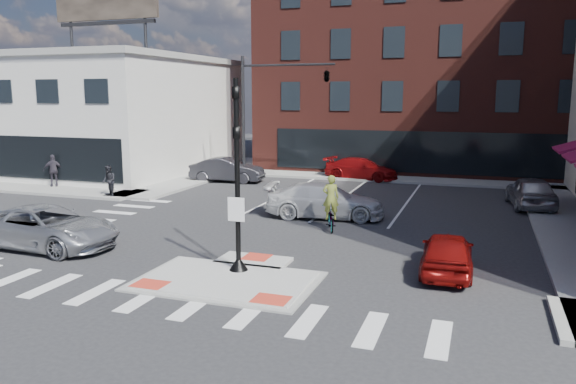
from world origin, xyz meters
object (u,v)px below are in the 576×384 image
at_px(white_pickup, 325,201).
at_px(cyclist, 331,212).
at_px(bg_car_silver, 531,192).
at_px(silver_suv, 46,227).
at_px(bg_car_dark, 227,170).
at_px(pedestrian_a, 109,181).
at_px(red_sedan, 447,253).
at_px(pedestrian_b, 53,170).
at_px(bg_car_red, 361,169).

height_order(white_pickup, cyclist, cyclist).
height_order(white_pickup, bg_car_silver, bg_car_silver).
height_order(silver_suv, bg_car_dark, bg_car_dark).
xyz_separation_m(bg_car_silver, pedestrian_a, (-21.50, -4.87, 0.19)).
bearing_deg(bg_car_dark, silver_suv, 176.49).
distance_m(white_pickup, pedestrian_a, 12.40).
bearing_deg(red_sedan, pedestrian_b, -23.40).
bearing_deg(bg_car_dark, red_sedan, -140.84).
relative_size(bg_car_silver, bg_car_red, 0.95).
height_order(red_sedan, pedestrian_b, pedestrian_b).
bearing_deg(red_sedan, cyclist, -43.67).
distance_m(cyclist, pedestrian_a, 13.58).
xyz_separation_m(red_sedan, bg_car_dark, (-14.73, 14.98, 0.11)).
height_order(white_pickup, pedestrian_b, pedestrian_b).
bearing_deg(cyclist, red_sedan, 119.07).
relative_size(bg_car_dark, pedestrian_a, 2.81).
distance_m(silver_suv, pedestrian_a, 10.01).
bearing_deg(bg_car_red, bg_car_silver, -113.90).
xyz_separation_m(white_pickup, pedestrian_a, (-12.38, 0.73, 0.21)).
height_order(bg_car_dark, bg_car_red, bg_car_dark).
bearing_deg(bg_car_red, pedestrian_b, 129.94).
xyz_separation_m(bg_car_dark, bg_car_silver, (18.00, -2.71, 0.02)).
bearing_deg(bg_car_silver, pedestrian_a, 5.70).
relative_size(silver_suv, cyclist, 2.40).
bearing_deg(pedestrian_a, silver_suv, -33.28).
bearing_deg(red_sedan, silver_suv, 4.84).
relative_size(bg_car_silver, pedestrian_b, 2.46).
bearing_deg(silver_suv, bg_car_silver, -49.36).
relative_size(silver_suv, bg_car_silver, 1.19).
bearing_deg(red_sedan, bg_car_silver, -107.13).
relative_size(red_sedan, bg_car_dark, 0.83).
bearing_deg(silver_suv, cyclist, -54.37).
bearing_deg(pedestrian_a, bg_car_dark, 98.10).
relative_size(silver_suv, pedestrian_a, 3.31).
relative_size(white_pickup, pedestrian_a, 3.20).
bearing_deg(red_sedan, bg_car_dark, -47.67).
height_order(silver_suv, pedestrian_b, pedestrian_b).
height_order(bg_car_red, cyclist, cyclist).
xyz_separation_m(red_sedan, cyclist, (-4.98, 4.40, 0.11)).
height_order(silver_suv, pedestrian_a, pedestrian_a).
xyz_separation_m(white_pickup, bg_car_red, (-0.87, 12.23, -0.07)).
bearing_deg(white_pickup, red_sedan, -146.87).
height_order(red_sedan, bg_car_silver, bg_car_silver).
xyz_separation_m(bg_car_silver, pedestrian_b, (-26.77, -3.15, 0.31)).
relative_size(bg_car_red, cyclist, 2.11).
bearing_deg(silver_suv, pedestrian_b, 42.46).
xyz_separation_m(bg_car_dark, pedestrian_a, (-3.50, -7.57, 0.21)).
xyz_separation_m(red_sedan, bg_car_silver, (3.27, 12.27, 0.13)).
height_order(bg_car_red, pedestrian_b, pedestrian_b).
bearing_deg(bg_car_silver, bg_car_dark, -15.61).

